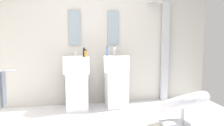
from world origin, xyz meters
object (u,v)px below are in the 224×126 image
(soap_bottle_blue, at_px, (107,51))
(soap_bottle_black, at_px, (84,52))
(pedestal_sink_left, at_px, (76,81))
(towel_rack, at_px, (1,90))
(pedestal_sink_right, at_px, (116,79))
(lounge_chair, at_px, (183,106))
(shower_column, at_px, (164,49))
(soap_bottle_amber, at_px, (86,54))
(soap_bottle_white, at_px, (115,51))

(soap_bottle_blue, bearing_deg, soap_bottle_black, -176.07)
(pedestal_sink_left, distance_m, towel_rack, 1.40)
(pedestal_sink_left, xyz_separation_m, pedestal_sink_right, (0.76, 0.00, 0.00))
(pedestal_sink_right, height_order, lounge_chair, pedestal_sink_right)
(pedestal_sink_right, bearing_deg, shower_column, 13.90)
(soap_bottle_amber, distance_m, soap_bottle_blue, 0.41)
(lounge_chair, distance_m, soap_bottle_black, 1.96)
(shower_column, distance_m, soap_bottle_black, 1.71)
(pedestal_sink_left, xyz_separation_m, soap_bottle_white, (0.76, 0.17, 0.54))
(soap_bottle_amber, height_order, soap_bottle_blue, soap_bottle_blue)
(shower_column, xyz_separation_m, soap_bottle_black, (-1.69, -0.27, -0.01))
(towel_rack, xyz_separation_m, soap_bottle_amber, (1.28, 0.83, 0.42))
(lounge_chair, distance_m, soap_bottle_blue, 1.72)
(pedestal_sink_right, distance_m, soap_bottle_blue, 0.57)
(soap_bottle_amber, relative_size, soap_bottle_blue, 0.69)
(lounge_chair, distance_m, towel_rack, 2.65)
(pedestal_sink_left, bearing_deg, soap_bottle_blue, 2.76)
(shower_column, distance_m, soap_bottle_white, 1.08)
(pedestal_sink_right, xyz_separation_m, soap_bottle_black, (-0.61, -0.00, 0.53))
(pedestal_sink_left, relative_size, towel_rack, 1.14)
(soap_bottle_amber, bearing_deg, soap_bottle_blue, 8.40)
(shower_column, bearing_deg, towel_rack, -158.95)
(pedestal_sink_left, xyz_separation_m, soap_bottle_blue, (0.59, 0.03, 0.54))
(towel_rack, relative_size, soap_bottle_amber, 6.91)
(pedestal_sink_left, height_order, towel_rack, pedestal_sink_left)
(pedestal_sink_right, height_order, shower_column, shower_column)
(pedestal_sink_left, xyz_separation_m, soap_bottle_amber, (0.18, -0.03, 0.51))
(pedestal_sink_right, height_order, soap_bottle_white, soap_bottle_white)
(shower_column, bearing_deg, soap_bottle_blue, -169.20)
(soap_bottle_amber, xyz_separation_m, soap_bottle_blue, (0.41, 0.06, 0.03))
(pedestal_sink_left, bearing_deg, soap_bottle_white, 12.91)
(towel_rack, bearing_deg, lounge_chair, -7.88)
(pedestal_sink_right, distance_m, shower_column, 1.23)
(shower_column, relative_size, towel_rack, 2.16)
(pedestal_sink_right, height_order, soap_bottle_black, soap_bottle_black)
(lounge_chair, distance_m, soap_bottle_amber, 1.92)
(shower_column, xyz_separation_m, soap_bottle_white, (-1.08, -0.09, -0.00))
(pedestal_sink_left, distance_m, shower_column, 1.93)
(soap_bottle_amber, xyz_separation_m, soap_bottle_black, (-0.03, 0.03, 0.02))
(soap_bottle_white, bearing_deg, soap_bottle_blue, -139.90)
(lounge_chair, xyz_separation_m, soap_bottle_blue, (-0.92, 1.25, 0.73))
(soap_bottle_white, bearing_deg, soap_bottle_amber, -160.48)
(shower_column, height_order, towel_rack, shower_column)
(towel_rack, bearing_deg, pedestal_sink_left, 38.12)
(lounge_chair, height_order, towel_rack, towel_rack)
(pedestal_sink_left, distance_m, pedestal_sink_right, 0.76)
(shower_column, distance_m, lounge_chair, 1.69)
(shower_column, height_order, lounge_chair, shower_column)
(towel_rack, distance_m, soap_bottle_amber, 1.58)
(lounge_chair, height_order, soap_bottle_amber, soap_bottle_amber)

